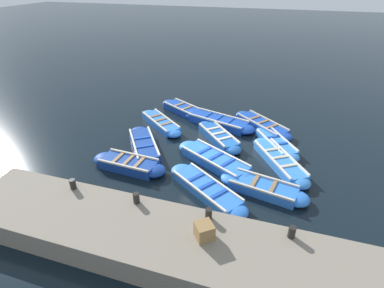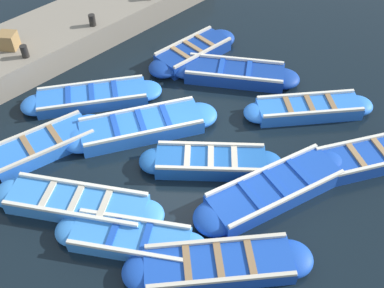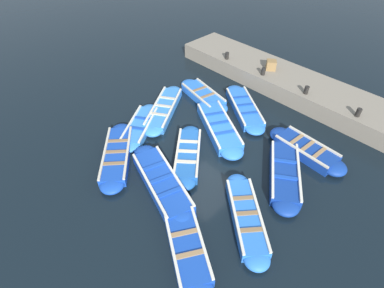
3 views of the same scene
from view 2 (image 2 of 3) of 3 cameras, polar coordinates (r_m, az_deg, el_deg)
name	(u,v)px [view 2 (image 2 of 3)]	position (r m, az deg, el deg)	size (l,w,h in m)	color
ground_plane	(185,146)	(11.15, -0.93, -0.29)	(120.00, 120.00, 0.00)	black
boat_outer_right	(43,146)	(11.50, -18.39, -0.20)	(1.49, 3.40, 0.42)	blue
boat_broadside	(275,190)	(10.15, 10.46, -5.71)	(2.03, 4.14, 0.46)	#1947B7
boat_bow_out	(309,109)	(12.29, 14.58, 4.33)	(2.80, 3.18, 0.41)	blue
boat_stern_in	(142,127)	(11.44, -6.43, 2.20)	(2.75, 3.96, 0.44)	blue
boat_near_quay	(92,97)	(12.59, -12.52, 5.80)	(2.84, 3.65, 0.37)	blue
boat_end_of_row	(193,52)	(13.94, 0.16, 11.55)	(1.11, 3.28, 0.46)	navy
boat_tucked	(235,74)	(13.15, 5.44, 8.90)	(3.56, 2.84, 0.44)	navy
boat_centre	(367,158)	(11.40, 21.35, -1.70)	(2.35, 3.23, 0.43)	#1947B7
boat_far_corner	(130,239)	(9.38, -7.83, -11.89)	(3.09, 2.42, 0.37)	#3884E0
boat_inner_gap	(77,204)	(10.09, -14.35, -7.37)	(3.67, 2.78, 0.40)	#3884E0
boat_mid_row	(219,265)	(8.99, 3.39, -15.09)	(3.06, 3.41, 0.40)	#1947B7
boat_outer_left	(211,162)	(10.54, 2.38, -2.32)	(3.04, 2.85, 0.43)	#1E59AD
quay_wall	(47,40)	(14.82, -17.90, 12.42)	(2.47, 12.64, 0.79)	gray
bollard_mid_north	(25,51)	(13.44, -20.50, 10.96)	(0.20, 0.20, 0.35)	black
bollard_mid_south	(92,20)	(14.34, -12.56, 15.10)	(0.20, 0.20, 0.35)	black
wooden_crate	(8,41)	(13.96, -22.28, 12.06)	(0.46, 0.46, 0.46)	olive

